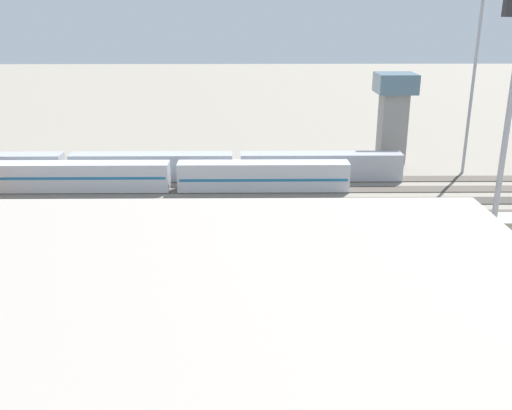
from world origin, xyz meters
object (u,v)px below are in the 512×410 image
object	(u,v)px
light_mast_0	(478,43)
control_tower	(393,111)
light_mast_1	(508,121)
train_on_track_0	(152,167)
train_on_track_1	(84,177)
train_on_track_6	(193,244)

from	to	relation	value
light_mast_0	control_tower	size ratio (longest dim) A/B	2.15
light_mast_0	light_mast_1	bearing A→B (deg)	72.51
train_on_track_0	control_tower	distance (m)	38.64
train_on_track_1	light_mast_0	distance (m)	57.55
train_on_track_0	light_mast_0	distance (m)	49.09
light_mast_0	train_on_track_1	bearing A→B (deg)	8.81
train_on_track_6	train_on_track_1	bearing A→B (deg)	-55.70
train_on_track_0	light_mast_1	distance (m)	51.97
train_on_track_0	light_mast_0	bearing A→B (deg)	-175.74
light_mast_1	control_tower	distance (m)	49.04
train_on_track_6	train_on_track_1	xyz separation A→B (m)	(17.05, -25.00, -0.61)
control_tower	train_on_track_6	bearing A→B (deg)	55.36
train_on_track_1	light_mast_1	bearing A→B (deg)	141.61
light_mast_0	light_mast_1	distance (m)	43.34
train_on_track_1	light_mast_1	xyz separation A→B (m)	(-41.38, 32.79, 13.60)
train_on_track_6	light_mast_0	world-z (taller)	light_mast_0
train_on_track_1	control_tower	xyz separation A→B (m)	(-45.05, -15.54, 6.13)
train_on_track_6	light_mast_1	xyz separation A→B (m)	(-24.33, 7.79, 12.99)
train_on_track_6	control_tower	distance (m)	49.58
train_on_track_1	light_mast_1	distance (m)	54.52
control_tower	train_on_track_0	bearing A→B (deg)	16.03
train_on_track_6	train_on_track_1	size ratio (longest dim) A/B	1.34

